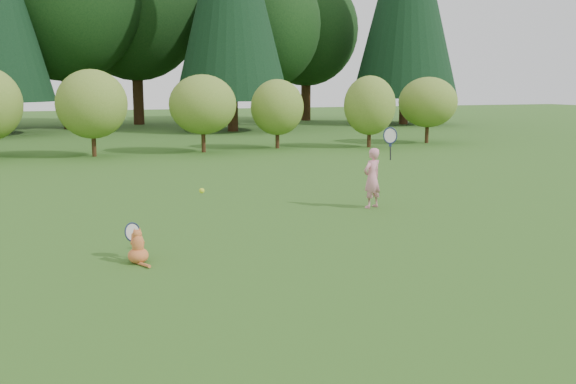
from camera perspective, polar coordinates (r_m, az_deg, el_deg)
name	(u,v)px	position (r m, az deg, el deg)	size (l,w,h in m)	color
ground	(295,252)	(8.87, 0.58, -5.35)	(100.00, 100.00, 0.00)	#1C4D15
shrub_row	(151,111)	(21.24, -12.11, 7.01)	(28.00, 3.00, 2.80)	#597825
child	(373,177)	(11.99, 7.54, 1.37)	(0.66, 0.44, 1.68)	pink
cat	(138,245)	(8.54, -13.22, -4.59)	(0.31, 0.61, 0.62)	#B34B22
tennis_ball	(202,191)	(8.64, -7.67, 0.11)	(0.07, 0.07, 0.07)	#B0D619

